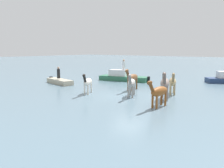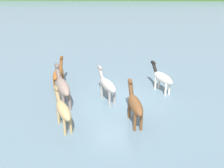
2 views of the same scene
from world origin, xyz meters
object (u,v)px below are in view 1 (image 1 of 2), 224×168
at_px(boat_dinghy_port, 60,82).
at_px(boat_launch_far, 123,78).
at_px(horse_lead, 132,78).
at_px(horse_gray_outer, 173,82).
at_px(horse_dark_mare, 165,84).
at_px(horse_mid_herd, 131,83).
at_px(horse_rear_stallion, 159,92).
at_px(person_helmsman_aft, 59,73).
at_px(person_spotter_bow, 124,65).
at_px(horse_pinto_flank, 88,82).

relative_size(boat_dinghy_port, boat_launch_far, 0.71).
bearing_deg(horse_lead, horse_gray_outer, 86.60).
distance_m(horse_dark_mare, horse_mid_herd, 2.52).
bearing_deg(horse_mid_herd, horse_rear_stallion, 34.31).
height_order(person_helmsman_aft, person_spotter_bow, person_spotter_bow).
height_order(horse_gray_outer, boat_dinghy_port, horse_gray_outer).
height_order(boat_dinghy_port, person_spotter_bow, person_spotter_bow).
bearing_deg(boat_launch_far, person_helmsman_aft, 45.66).
height_order(horse_dark_mare, horse_mid_herd, horse_dark_mare).
xyz_separation_m(horse_lead, horse_rear_stallion, (-4.63, 4.01, -0.10)).
height_order(horse_lead, horse_mid_herd, horse_lead).
bearing_deg(horse_rear_stallion, boat_launch_far, -131.38).
xyz_separation_m(boat_dinghy_port, person_spotter_bow, (-3.80, -6.00, 1.61)).
height_order(boat_dinghy_port, boat_launch_far, boat_launch_far).
distance_m(horse_rear_stallion, person_helmsman_aft, 12.97).
height_order(horse_mid_herd, horse_gray_outer, horse_mid_herd).
distance_m(horse_gray_outer, boat_dinghy_port, 11.73).
height_order(horse_rear_stallion, boat_dinghy_port, horse_rear_stallion).
bearing_deg(boat_dinghy_port, person_helmsman_aft, -84.70).
distance_m(horse_dark_mare, horse_pinto_flank, 6.07).
distance_m(horse_pinto_flank, person_helmsman_aft, 6.55).
height_order(horse_rear_stallion, horse_dark_mare, horse_dark_mare).
relative_size(horse_dark_mare, person_spotter_bow, 2.19).
bearing_deg(person_helmsman_aft, horse_gray_outer, -170.63).
xyz_separation_m(boat_dinghy_port, person_helmsman_aft, (0.01, 0.09, 0.96)).
bearing_deg(horse_gray_outer, person_helmsman_aft, -107.27).
height_order(horse_lead, horse_gray_outer, horse_lead).
xyz_separation_m(horse_lead, horse_gray_outer, (-3.49, -0.48, -0.07)).
distance_m(horse_lead, horse_gray_outer, 3.53).
height_order(horse_lead, boat_launch_far, horse_lead).
bearing_deg(horse_mid_herd, boat_dinghy_port, -122.64).
relative_size(boat_dinghy_port, person_helmsman_aft, 3.47).
bearing_deg(boat_launch_far, horse_lead, 120.33).
height_order(horse_lead, boat_dinghy_port, horse_lead).
bearing_deg(horse_pinto_flank, boat_dinghy_port, -138.68).
relative_size(horse_rear_stallion, boat_launch_far, 0.39).
xyz_separation_m(horse_mid_herd, horse_pinto_flank, (3.34, 1.26, -0.07)).
distance_m(horse_pinto_flank, boat_launch_far, 8.57).
xyz_separation_m(horse_lead, person_spotter_bow, (4.26, -4.67, 0.70)).
bearing_deg(person_helmsman_aft, horse_pinto_flank, 161.16).
height_order(horse_rear_stallion, person_spotter_bow, person_spotter_bow).
bearing_deg(person_helmsman_aft, horse_dark_mare, 178.37).
relative_size(person_helmsman_aft, person_spotter_bow, 1.00).
bearing_deg(horse_pinto_flank, person_helmsman_aft, -137.88).
bearing_deg(person_spotter_bow, person_helmsman_aft, 57.99).
distance_m(horse_gray_outer, person_spotter_bow, 8.85).
relative_size(horse_rear_stallion, horse_mid_herd, 1.00).
xyz_separation_m(horse_lead, boat_dinghy_port, (8.06, 1.33, -0.91)).
bearing_deg(horse_rear_stallion, horse_pinto_flank, -91.59).
bearing_deg(person_helmsman_aft, horse_lead, -169.99).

